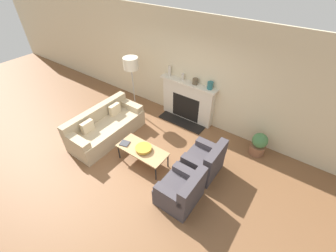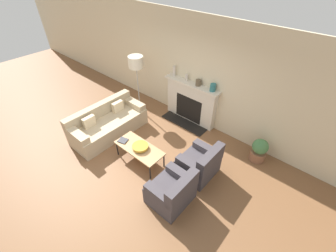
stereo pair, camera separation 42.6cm
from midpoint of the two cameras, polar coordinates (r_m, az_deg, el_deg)
name	(u,v)px [view 2 (the right image)]	position (r m, az deg, el deg)	size (l,w,h in m)	color
ground_plane	(137,168)	(5.35, -5.52, -10.59)	(18.00, 18.00, 0.00)	brown
wall_back	(203,75)	(6.02, 10.91, 12.59)	(18.00, 0.06, 2.90)	beige
fireplace	(190,103)	(6.44, 7.63, 5.88)	(1.68, 0.59, 1.19)	beige
couch	(108,124)	(6.20, -13.17, 0.53)	(0.88, 2.03, 0.79)	tan
armchair_near	(172,191)	(4.57, 3.83, -16.32)	(0.74, 0.81, 0.82)	#423D42
armchair_far	(200,164)	(5.07, 10.46, -9.51)	(0.74, 0.81, 0.82)	#423D42
coffee_table	(139,148)	(5.22, -4.99, -5.79)	(1.20, 0.53, 0.43)	tan
bowl	(140,147)	(5.14, -4.70, -5.31)	(0.37, 0.37, 0.09)	#BC8E2D
book	(123,140)	(5.40, -9.16, -3.71)	(0.25, 0.24, 0.02)	#38383D
floor_lamp	(136,66)	(6.38, -6.14, 14.93)	(0.41, 0.41, 1.75)	gray
mantel_vase_left	(174,71)	(6.40, 3.53, 13.70)	(0.08, 0.08, 0.29)	beige
mantel_vase_center_left	(187,78)	(6.19, 6.78, 12.09)	(0.07, 0.07, 0.20)	beige
mantel_vase_center_right	(198,83)	(6.02, 9.78, 10.75)	(0.15, 0.15, 0.16)	brown
mantel_vase_right	(213,88)	(5.83, 13.41, 9.44)	(0.15, 0.15, 0.19)	#28666B
potted_plant	(259,150)	(5.80, 24.11, -5.68)	(0.37, 0.37, 0.60)	brown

